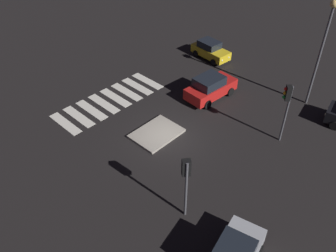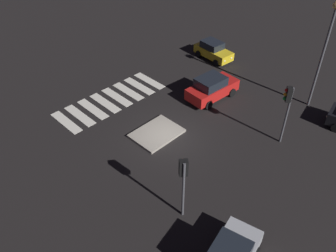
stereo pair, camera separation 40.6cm
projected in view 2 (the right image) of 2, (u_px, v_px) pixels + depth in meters
ground_plane at (168, 137)px, 24.54m from camera, size 80.00×80.00×0.00m
traffic_island at (157, 133)px, 24.75m from camera, size 3.32×2.51×0.18m
car_red at (212, 88)px, 27.75m from camera, size 4.39×2.24×1.87m
car_yellow at (213, 50)px, 32.91m from camera, size 1.98×3.79×1.61m
traffic_light_north at (183, 175)px, 17.82m from camera, size 0.54×0.53×3.84m
traffic_light_west at (287, 102)px, 22.21m from camera, size 0.54×0.53×4.25m
street_lamp at (327, 39)px, 24.22m from camera, size 0.56×0.56×7.97m
crosswalk_near at (111, 100)px, 28.06m from camera, size 8.75×3.20×0.02m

